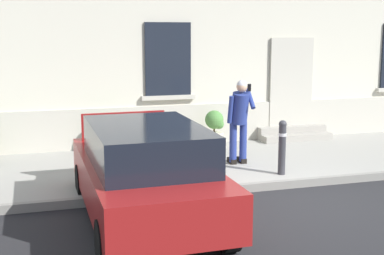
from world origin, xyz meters
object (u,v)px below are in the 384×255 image
(person_on_phone, at_px, (240,116))
(planter_cream, at_px, (215,127))
(bollard_far_left, at_px, (90,158))
(hatchback_car_red, at_px, (145,171))
(bollard_near_person, at_px, (282,145))
(planter_charcoal, at_px, (104,133))

(person_on_phone, height_order, planter_cream, person_on_phone)
(bollard_far_left, relative_size, person_on_phone, 0.60)
(person_on_phone, bearing_deg, hatchback_car_red, -144.01)
(hatchback_car_red, xyz_separation_m, bollard_near_person, (2.92, 1.40, -0.08))
(bollard_near_person, height_order, planter_cream, bollard_near_person)
(bollard_near_person, bearing_deg, bollard_far_left, 180.00)
(hatchback_car_red, relative_size, bollard_far_left, 3.91)
(bollard_far_left, xyz_separation_m, person_on_phone, (3.10, 0.96, 0.43))
(hatchback_car_red, bearing_deg, planter_charcoal, 91.08)
(hatchback_car_red, relative_size, person_on_phone, 2.35)
(hatchback_car_red, height_order, planter_charcoal, hatchback_car_red)
(hatchback_car_red, height_order, bollard_near_person, hatchback_car_red)
(person_on_phone, relative_size, planter_cream, 2.02)
(bollard_near_person, distance_m, person_on_phone, 1.17)
(bollard_near_person, relative_size, planter_cream, 1.22)
(bollard_far_left, xyz_separation_m, planter_charcoal, (0.59, 2.75, -0.11))
(person_on_phone, bearing_deg, bollard_near_person, -71.25)
(hatchback_car_red, xyz_separation_m, planter_cream, (2.51, 4.14, -0.18))
(hatchback_car_red, bearing_deg, bollard_near_person, 25.53)
(bollard_far_left, height_order, planter_charcoal, bollard_far_left)
(hatchback_car_red, bearing_deg, bollard_far_left, 115.63)
(bollard_near_person, relative_size, person_on_phone, 0.60)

